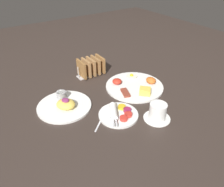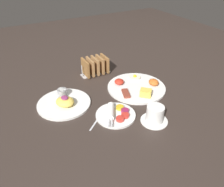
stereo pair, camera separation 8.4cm
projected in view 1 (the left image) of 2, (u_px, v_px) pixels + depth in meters
ground_plane at (98, 94)px, 1.14m from camera, size 3.00×3.00×0.00m
plate_breakfast at (135, 86)px, 1.20m from camera, size 0.31×0.31×0.05m
plate_condiments at (118, 114)px, 0.99m from camera, size 0.18×0.18×0.04m
plate_foreground at (65, 104)px, 1.04m from camera, size 0.26×0.26×0.06m
toast_rack at (91, 67)px, 1.30m from camera, size 0.10×0.18×0.10m
coffee_cup at (158, 112)px, 0.96m from camera, size 0.12×0.12×0.08m
teaspoon at (102, 118)px, 0.97m from camera, size 0.09×0.10×0.01m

